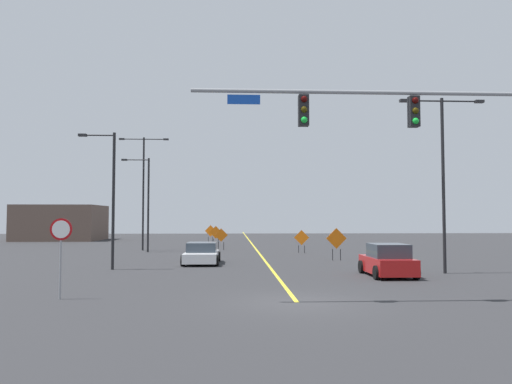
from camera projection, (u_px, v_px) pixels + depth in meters
The scene contains 16 objects.
ground at pixel (297, 303), 16.40m from camera, with size 142.94×142.94×0.00m, color #2D2D30.
road_centre_stripe at pixel (251, 242), 56.01m from camera, with size 0.16×79.41×0.01m.
traffic_signal_assembly at pixel (417, 135), 16.88m from camera, with size 11.42×0.44×7.34m.
stop_sign at pixel (61, 242), 17.16m from camera, with size 0.76×0.07×2.77m.
street_lamp_mid_left at pixel (143, 184), 42.78m from camera, with size 4.23×0.24×9.71m.
street_lamp_mid_right at pixel (443, 169), 25.24m from camera, with size 4.37×0.24×8.89m.
street_lamp_near_left at pixel (146, 199), 40.68m from camera, with size 2.29×0.24×7.68m.
street_lamp_far_right at pixel (111, 193), 26.99m from camera, with size 2.01×0.24×7.43m.
construction_sign_left_shoulder at pixel (221, 236), 43.09m from camera, with size 1.17×0.17×1.87m.
construction_sign_left_lane at pixel (216, 233), 48.02m from camera, with size 1.23×0.09×1.99m.
construction_sign_right_shoulder at pixel (211, 232), 51.51m from camera, with size 1.19×0.30×2.03m.
construction_sign_right_lane at pixel (302, 239), 39.51m from camera, with size 1.19×0.23×1.81m.
construction_sign_median_near at pixel (336, 240), 32.61m from camera, with size 1.36×0.10×2.12m.
car_red_mid at pixel (388, 261), 23.76m from camera, with size 2.05×3.85×1.55m.
car_white_passing at pixel (202, 254), 30.28m from camera, with size 2.20×4.39×1.28m.
roadside_building_west at pixel (61, 223), 61.59m from camera, with size 9.60×8.26×4.32m.
Camera 1 is at (-2.16, -16.48, 2.80)m, focal length 34.97 mm.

